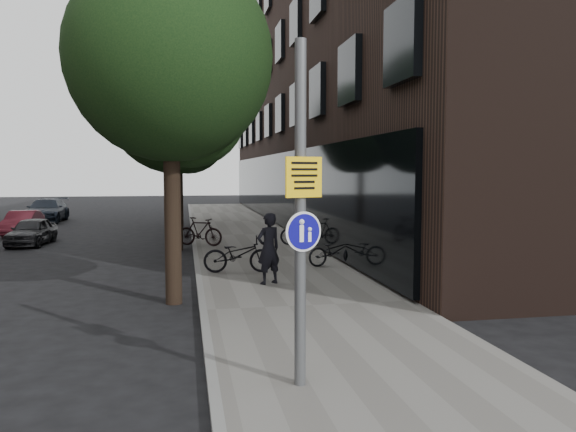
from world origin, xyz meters
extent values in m
plane|color=black|center=(0.00, 0.00, 0.00)|extent=(120.00, 120.00, 0.00)
cube|color=slate|center=(0.25, 10.00, 0.06)|extent=(4.50, 60.00, 0.12)
cube|color=slate|center=(-2.00, 10.00, 0.07)|extent=(0.15, 60.00, 0.13)
cube|color=black|center=(8.50, 22.00, 9.00)|extent=(12.00, 40.00, 18.00)
cylinder|color=black|center=(-2.60, 4.50, 1.60)|extent=(0.36, 0.36, 3.20)
sphere|color=black|center=(-2.60, 4.50, 5.30)|extent=(4.40, 4.40, 4.40)
sphere|color=black|center=(-2.20, 5.30, 4.30)|extent=(2.64, 2.64, 2.64)
cylinder|color=black|center=(-2.60, 13.00, 1.60)|extent=(0.36, 0.36, 3.20)
sphere|color=black|center=(-2.60, 13.00, 5.30)|extent=(5.00, 5.00, 5.00)
sphere|color=black|center=(-2.20, 13.80, 4.30)|extent=(3.00, 3.00, 3.00)
cylinder|color=black|center=(-2.60, 22.00, 1.60)|extent=(0.36, 0.36, 3.20)
sphere|color=black|center=(-2.60, 22.00, 5.30)|extent=(5.00, 5.00, 5.00)
sphere|color=black|center=(-2.20, 22.80, 4.30)|extent=(3.00, 3.00, 3.00)
cylinder|color=#595B5E|center=(-0.88, -0.90, 2.34)|extent=(0.15, 0.15, 4.44)
cube|color=yellow|center=(-0.88, -0.90, 2.83)|extent=(0.50, 0.19, 0.51)
cylinder|color=#0F0B82|center=(-0.88, -0.90, 2.14)|extent=(0.44, 0.15, 0.45)
cylinder|color=white|center=(-0.88, -0.90, 2.14)|extent=(0.49, 0.17, 0.51)
imported|color=black|center=(-0.32, 5.69, 1.00)|extent=(0.76, 0.65, 1.77)
imported|color=black|center=(2.00, 7.98, 0.57)|extent=(1.78, 0.91, 0.89)
imported|color=black|center=(2.00, 12.64, 0.62)|extent=(1.74, 0.82, 1.01)
imported|color=black|center=(-0.91, 7.40, 0.62)|extent=(1.95, 0.83, 1.00)
imported|color=black|center=(-1.80, 13.18, 0.66)|extent=(1.82, 1.25, 1.07)
imported|color=black|center=(-8.29, 15.52, 0.54)|extent=(1.51, 3.27, 1.08)
imported|color=maroon|center=(-9.62, 19.28, 0.55)|extent=(1.19, 3.36, 1.10)
imported|color=black|center=(-10.09, 25.90, 0.67)|extent=(1.94, 4.65, 1.34)
camera|label=1|loc=(-2.33, -7.90, 2.91)|focal=35.00mm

